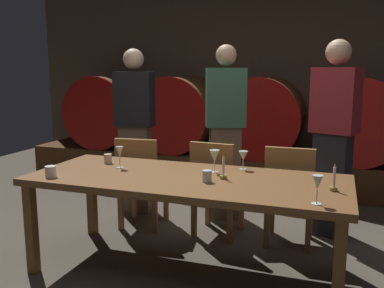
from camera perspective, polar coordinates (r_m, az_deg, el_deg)
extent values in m
plane|color=#4C443A|center=(3.21, 0.68, -17.83)|extent=(9.27, 9.27, 0.00)
cube|color=brown|center=(5.95, 10.68, 9.00)|extent=(7.13, 0.24, 2.82)
cube|color=#4C2D16|center=(5.55, 9.42, -3.55)|extent=(6.42, 0.90, 0.41)
cylinder|color=brown|center=(6.20, -11.05, 4.41)|extent=(0.99, 0.81, 0.99)
cylinder|color=maroon|center=(5.84, -13.14, 3.99)|extent=(1.01, 0.03, 1.01)
cylinder|color=maroon|center=(6.57, -9.20, 4.77)|extent=(1.01, 0.03, 1.01)
cylinder|color=#2D2D33|center=(6.20, -11.05, 4.41)|extent=(1.00, 0.04, 1.00)
cylinder|color=brown|center=(5.73, -1.59, 4.14)|extent=(0.99, 0.81, 0.99)
cylinder|color=maroon|center=(5.34, -3.20, 3.69)|extent=(1.01, 0.03, 1.01)
cylinder|color=maroon|center=(6.12, -0.18, 4.53)|extent=(1.01, 0.03, 1.01)
cylinder|color=#2D2D33|center=(5.73, -1.59, 4.14)|extent=(1.00, 0.04, 1.00)
cylinder|color=brown|center=(5.43, 9.59, 3.68)|extent=(0.99, 0.81, 0.99)
cylinder|color=maroon|center=(5.02, 8.77, 3.19)|extent=(1.01, 0.03, 1.01)
cylinder|color=maroon|center=(5.85, 10.30, 4.10)|extent=(1.01, 0.03, 1.01)
cylinder|color=#2D2D33|center=(5.43, 9.59, 3.68)|extent=(1.00, 0.04, 1.00)
cylinder|color=brown|center=(5.36, 21.52, 3.03)|extent=(0.99, 0.81, 0.99)
cylinder|color=#B21C16|center=(4.94, 21.69, 2.48)|extent=(1.01, 0.03, 1.01)
cylinder|color=#B21C16|center=(5.78, 21.38, 3.51)|extent=(1.01, 0.03, 1.01)
cylinder|color=#2D2D33|center=(5.36, 21.52, 3.03)|extent=(1.00, 0.04, 1.00)
cube|color=brown|center=(3.08, -0.74, -4.92)|extent=(2.31, 0.93, 0.05)
cube|color=brown|center=(3.38, -20.93, -10.71)|extent=(0.07, 0.07, 0.68)
cube|color=brown|center=(2.65, 19.25, -16.45)|extent=(0.07, 0.07, 0.68)
cube|color=brown|center=(3.99, -13.42, -7.12)|extent=(0.07, 0.07, 0.68)
cube|color=brown|center=(3.40, 19.32, -10.48)|extent=(0.07, 0.07, 0.68)
cube|color=olive|center=(4.09, -6.58, -5.03)|extent=(0.43, 0.43, 0.04)
cube|color=olive|center=(3.87, -7.60, -2.41)|extent=(0.40, 0.07, 0.42)
cube|color=olive|center=(4.26, -3.53, -7.61)|extent=(0.05, 0.05, 0.42)
cube|color=olive|center=(4.37, -7.81, -7.22)|extent=(0.05, 0.05, 0.42)
cube|color=olive|center=(3.95, -5.07, -9.05)|extent=(0.05, 0.05, 0.42)
cube|color=olive|center=(4.07, -9.64, -8.57)|extent=(0.05, 0.05, 0.42)
cube|color=olive|center=(3.86, 3.62, -5.89)|extent=(0.43, 0.43, 0.04)
cube|color=olive|center=(3.64, 2.66, -3.13)|extent=(0.40, 0.07, 0.42)
cube|color=olive|center=(4.03, 6.73, -8.67)|extent=(0.05, 0.05, 0.42)
cube|color=olive|center=(4.14, 2.19, -8.11)|extent=(0.05, 0.05, 0.42)
cube|color=olive|center=(3.73, 5.13, -10.23)|extent=(0.05, 0.05, 0.42)
cube|color=olive|center=(3.84, 0.27, -9.56)|extent=(0.05, 0.05, 0.42)
cube|color=olive|center=(3.75, 13.17, -6.66)|extent=(0.41, 0.41, 0.04)
cube|color=olive|center=(3.51, 13.04, -3.88)|extent=(0.40, 0.05, 0.42)
cube|color=olive|center=(3.97, 15.74, -9.31)|extent=(0.04, 0.04, 0.42)
cube|color=olive|center=(3.99, 10.81, -8.98)|extent=(0.04, 0.04, 0.42)
cube|color=olive|center=(3.65, 15.47, -11.03)|extent=(0.04, 0.04, 0.42)
cube|color=olive|center=(3.68, 10.09, -10.65)|extent=(0.04, 0.04, 0.42)
cube|color=brown|center=(4.49, -7.59, -3.43)|extent=(0.33, 0.25, 0.92)
cube|color=black|center=(4.38, -7.82, 6.03)|extent=(0.42, 0.30, 0.56)
sphere|color=beige|center=(4.37, -7.95, 11.33)|extent=(0.21, 0.21, 0.21)
cube|color=brown|center=(4.26, 4.43, -3.92)|extent=(0.35, 0.29, 0.95)
cube|color=#336047|center=(4.15, 4.58, 6.30)|extent=(0.44, 0.36, 0.57)
sphere|color=#D8A884|center=(4.14, 4.66, 11.92)|extent=(0.20, 0.20, 0.20)
cube|color=black|center=(4.02, 18.27, -5.23)|extent=(0.35, 0.29, 0.95)
cube|color=maroon|center=(3.90, 18.89, 5.61)|extent=(0.44, 0.36, 0.57)
sphere|color=#D8A884|center=(3.89, 19.24, 11.69)|extent=(0.22, 0.22, 0.22)
cylinder|color=olive|center=(3.02, 4.25, -4.50)|extent=(0.05, 0.05, 0.02)
cylinder|color=#EDE5CC|center=(3.00, 4.27, -3.03)|extent=(0.02, 0.02, 0.13)
cone|color=yellow|center=(2.98, 4.29, -1.56)|extent=(0.01, 0.01, 0.02)
cylinder|color=olive|center=(2.87, 18.62, -5.79)|extent=(0.05, 0.05, 0.02)
cylinder|color=#EDE5CC|center=(2.85, 18.70, -4.27)|extent=(0.02, 0.02, 0.13)
cone|color=yellow|center=(2.83, 18.79, -2.73)|extent=(0.01, 0.01, 0.02)
cylinder|color=silver|center=(3.39, -9.71, -3.17)|extent=(0.06, 0.06, 0.00)
cylinder|color=silver|center=(3.38, -9.73, -2.44)|extent=(0.01, 0.01, 0.08)
cone|color=silver|center=(3.37, -9.77, -1.04)|extent=(0.06, 0.06, 0.08)
cylinder|color=silver|center=(3.21, 3.05, -3.81)|extent=(0.06, 0.06, 0.00)
cylinder|color=silver|center=(3.20, 3.06, -3.09)|extent=(0.01, 0.01, 0.08)
cone|color=silver|center=(3.18, 3.07, -1.62)|extent=(0.08, 0.08, 0.09)
cylinder|color=silver|center=(3.32, 6.91, -3.40)|extent=(0.06, 0.06, 0.00)
cylinder|color=silver|center=(3.31, 6.92, -2.80)|extent=(0.01, 0.01, 0.07)
cone|color=silver|center=(3.29, 6.95, -1.59)|extent=(0.07, 0.07, 0.07)
cylinder|color=silver|center=(2.57, 16.50, -7.78)|extent=(0.06, 0.06, 0.00)
cylinder|color=silver|center=(2.55, 16.55, -6.83)|extent=(0.01, 0.01, 0.08)
cone|color=silver|center=(2.53, 16.64, -5.00)|extent=(0.06, 0.06, 0.08)
cylinder|color=white|center=(3.22, -18.60, -3.57)|extent=(0.08, 0.08, 0.08)
cylinder|color=beige|center=(3.57, -11.31, -1.96)|extent=(0.06, 0.06, 0.08)
cylinder|color=silver|center=(2.92, 2.03, -4.38)|extent=(0.07, 0.07, 0.08)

